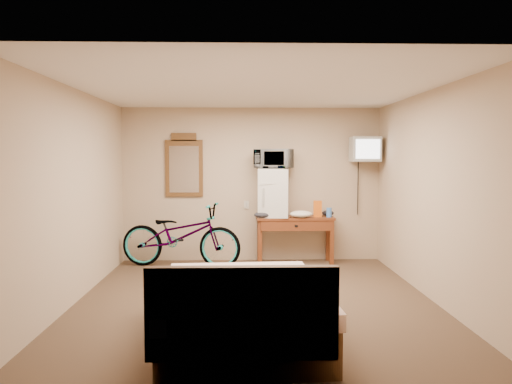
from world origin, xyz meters
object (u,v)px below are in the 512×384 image
blue_cup (329,212)px  wall_mirror (184,166)px  bed (242,310)px  crt_television (365,149)px  desk (295,225)px  mini_fridge (274,193)px  microwave (274,159)px  bicycle (181,235)px

blue_cup → wall_mirror: bearing=172.1°
bed → crt_television: bearing=60.1°
desk → wall_mirror: bearing=171.4°
crt_television → mini_fridge: bearing=179.7°
mini_fridge → microwave: bearing=56.3°
bicycle → blue_cup: bearing=-75.4°
desk → crt_television: bearing=1.0°
wall_mirror → microwave: bearing=-9.5°
microwave → wall_mirror: size_ratio=0.54×
mini_fridge → crt_television: 1.61m
mini_fridge → blue_cup: size_ratio=5.17×
desk → blue_cup: 0.57m
bicycle → wall_mirror: bearing=9.9°
bicycle → mini_fridge: bearing=-70.0°
mini_fridge → bicycle: (-1.45, -0.23, -0.64)m
desk → bed: size_ratio=0.61×
desk → wall_mirror: wall_mirror is taller
microwave → blue_cup: bearing=14.8°
wall_mirror → desk: bearing=-8.6°
desk → mini_fridge: bearing=175.4°
crt_television → bicycle: bearing=-175.5°
mini_fridge → bicycle: bearing=-170.8°
mini_fridge → bed: 3.55m
mini_fridge → microwave: (0.00, 0.00, 0.54)m
wall_mirror → bed: size_ratio=0.51×
mini_fridge → crt_television: crt_television is taller
wall_mirror → bicycle: 1.16m
crt_television → bed: bearing=-119.9°
mini_fridge → blue_cup: mini_fridge is taller
wall_mirror → bicycle: (-0.01, -0.48, -1.06)m
microwave → bed: 3.71m
desk → wall_mirror: size_ratio=1.20×
microwave → wall_mirror: (-1.44, 0.24, -0.12)m
desk → wall_mirror: 2.04m
desk → microwave: microwave is taller
bed → bicycle: bearing=106.6°
mini_fridge → bed: size_ratio=0.38×
crt_television → microwave: bearing=179.7°
bicycle → desk: bearing=-72.6°
bicycle → crt_television: bearing=-74.7°
microwave → desk: bearing=15.5°
crt_television → desk: bearing=-179.0°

